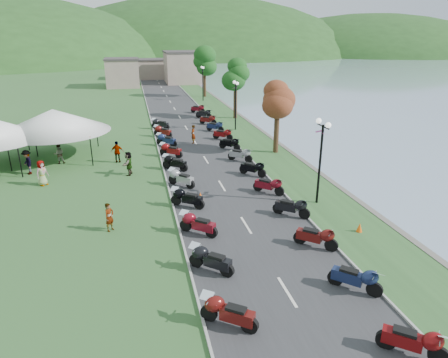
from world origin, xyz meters
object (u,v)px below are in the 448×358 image
pedestrian_a (111,230)px  pedestrian_b (60,164)px  pedestrian_c (29,174)px  vendor_tent_main (56,134)px

pedestrian_a → pedestrian_b: pedestrian_b is taller
pedestrian_b → pedestrian_c: bearing=39.4°
pedestrian_a → pedestrian_c: bearing=70.9°
pedestrian_a → pedestrian_c: 12.14m
vendor_tent_main → pedestrian_b: (0.34, -1.75, -2.00)m
vendor_tent_main → pedestrian_b: size_ratio=3.71×
pedestrian_a → pedestrian_b: (-4.34, 12.62, 0.00)m
pedestrian_b → pedestrian_a: bearing=98.5°
vendor_tent_main → pedestrian_b: bearing=-79.0°
pedestrian_a → vendor_tent_main: bearing=58.4°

